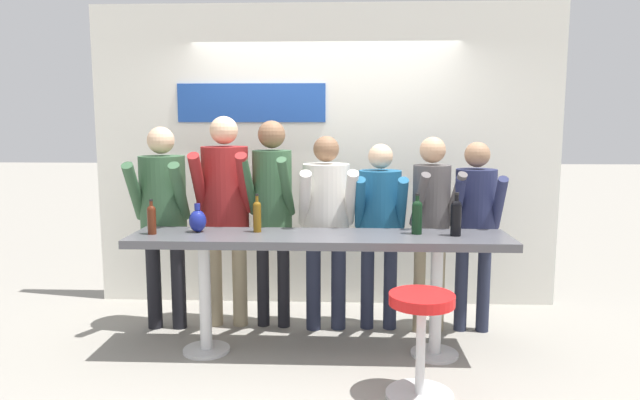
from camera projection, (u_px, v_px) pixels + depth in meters
The scene contains 16 objects.
ground_plane at pixel (320, 353), 4.37m from camera, with size 40.00×40.00×0.00m, color gray.
back_wall at pixel (325, 157), 5.46m from camera, with size 4.42×0.12×2.85m.
tasting_table at pixel (320, 252), 4.26m from camera, with size 2.82×0.57×0.93m.
bar_stool at pixel (421, 329), 3.62m from camera, with size 0.44×0.44×0.69m.
person_far_left at pixel (163, 206), 4.76m from camera, with size 0.47×0.56×1.72m.
person_left at pixel (225, 198), 4.82m from camera, with size 0.48×0.58×1.81m.
person_center_left at pixel (272, 199), 4.80m from camera, with size 0.43×0.56×1.77m.
person_center at pixel (326, 212), 4.75m from camera, with size 0.50×0.58×1.65m.
person_center_right at pixel (380, 216), 4.77m from camera, with size 0.43×0.51×1.58m.
person_right at pixel (431, 211), 4.70m from camera, with size 0.42×0.54×1.64m.
person_far_right at pixel (475, 215), 4.71m from camera, with size 0.43×0.52×1.60m.
wine_bottle_0 at pixel (417, 215), 4.26m from camera, with size 0.08×0.08×0.31m.
wine_bottle_1 at pixel (152, 218), 4.25m from camera, with size 0.06×0.06×0.26m.
wine_bottle_2 at pixel (257, 215), 4.33m from camera, with size 0.06×0.06×0.29m.
wine_bottle_3 at pixel (456, 216), 4.19m from camera, with size 0.08×0.08×0.32m.
decorative_vase at pixel (198, 221), 4.34m from camera, with size 0.13×0.13×0.22m.
Camera 1 is at (0.18, -4.17, 1.76)m, focal length 32.00 mm.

